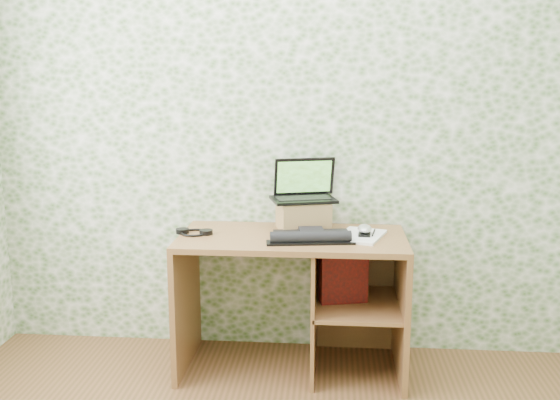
# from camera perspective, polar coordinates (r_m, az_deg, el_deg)

# --- Properties ---
(wall_back) EXTENTS (3.50, 0.00, 3.50)m
(wall_back) POSITION_cam_1_polar(r_m,az_deg,el_deg) (3.52, 1.49, 6.69)
(wall_back) COLOR white
(wall_back) RESTS_ON ground
(desk) EXTENTS (1.20, 0.60, 0.75)m
(desk) POSITION_cam_1_polar(r_m,az_deg,el_deg) (3.41, 2.46, -7.57)
(desk) COLOR brown
(desk) RESTS_ON floor
(riser) EXTENTS (0.32, 0.29, 0.16)m
(riser) POSITION_cam_1_polar(r_m,az_deg,el_deg) (3.43, 2.14, -1.40)
(riser) COLOR #A47F49
(riser) RESTS_ON desk
(laptop) EXTENTS (0.39, 0.33, 0.23)m
(laptop) POSITION_cam_1_polar(r_m,az_deg,el_deg) (3.43, 2.18, 0.92)
(laptop) COLOR black
(laptop) RESTS_ON riser
(keyboard) EXTENTS (0.46, 0.28, 0.06)m
(keyboard) POSITION_cam_1_polar(r_m,az_deg,el_deg) (3.22, 2.86, -3.33)
(keyboard) COLOR black
(keyboard) RESTS_ON desk
(headphones) EXTENTS (0.20, 0.16, 0.02)m
(headphones) POSITION_cam_1_polar(r_m,az_deg,el_deg) (3.38, -7.85, -2.93)
(headphones) COLOR black
(headphones) RESTS_ON desk
(notepad) EXTENTS (0.30, 0.36, 0.01)m
(notepad) POSITION_cam_1_polar(r_m,az_deg,el_deg) (3.31, 7.37, -3.26)
(notepad) COLOR white
(notepad) RESTS_ON desk
(mouse) EXTENTS (0.08, 0.12, 0.04)m
(mouse) POSITION_cam_1_polar(r_m,az_deg,el_deg) (3.30, 7.74, -2.83)
(mouse) COLOR silver
(mouse) RESTS_ON notepad
(pen) EXTENTS (0.03, 0.14, 0.01)m
(pen) POSITION_cam_1_polar(r_m,az_deg,el_deg) (3.34, 8.55, -2.96)
(pen) COLOR black
(pen) RESTS_ON notepad
(red_box) EXTENTS (0.26, 0.14, 0.30)m
(red_box) POSITION_cam_1_polar(r_m,az_deg,el_deg) (3.36, 5.83, -6.82)
(red_box) COLOR maroon
(red_box) RESTS_ON desk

